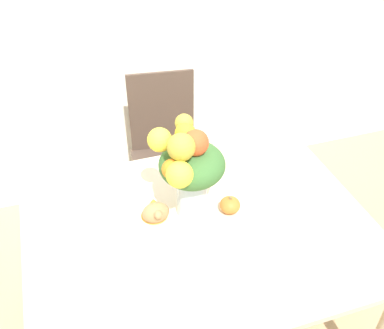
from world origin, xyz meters
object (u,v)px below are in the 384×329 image
(turkey_figurine, at_px, (155,209))
(dining_chair_near_window, at_px, (166,152))
(flower_vase, at_px, (189,168))
(pumpkin, at_px, (230,205))

(turkey_figurine, xyz_separation_m, dining_chair_near_window, (0.26, 0.80, -0.31))
(flower_vase, xyz_separation_m, dining_chair_near_window, (0.11, 0.83, -0.53))
(dining_chair_near_window, bearing_deg, flower_vase, -90.34)
(pumpkin, bearing_deg, turkey_figurine, 168.80)
(flower_vase, distance_m, turkey_figurine, 0.26)
(pumpkin, distance_m, turkey_figurine, 0.33)
(pumpkin, xyz_separation_m, dining_chair_near_window, (-0.06, 0.87, -0.30))
(turkey_figurine, bearing_deg, dining_chair_near_window, 72.05)
(flower_vase, distance_m, pumpkin, 0.29)
(pumpkin, bearing_deg, flower_vase, 168.03)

